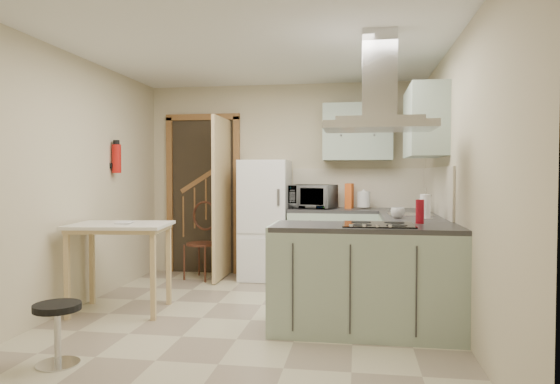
% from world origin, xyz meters
% --- Properties ---
extents(floor, '(4.20, 4.20, 0.00)m').
position_xyz_m(floor, '(0.00, 0.00, 0.00)').
color(floor, '#BFB694').
rests_on(floor, ground).
extents(ceiling, '(4.20, 4.20, 0.00)m').
position_xyz_m(ceiling, '(0.00, 0.00, 2.50)').
color(ceiling, silver).
rests_on(ceiling, back_wall).
extents(back_wall, '(3.60, 0.00, 3.60)m').
position_xyz_m(back_wall, '(0.00, 2.10, 1.25)').
color(back_wall, beige).
rests_on(back_wall, floor).
extents(left_wall, '(0.00, 4.20, 4.20)m').
position_xyz_m(left_wall, '(-1.80, 0.00, 1.25)').
color(left_wall, beige).
rests_on(left_wall, floor).
extents(right_wall, '(0.00, 4.20, 4.20)m').
position_xyz_m(right_wall, '(1.80, 0.00, 1.25)').
color(right_wall, beige).
rests_on(right_wall, floor).
extents(doorway, '(1.10, 0.12, 2.10)m').
position_xyz_m(doorway, '(-1.10, 2.07, 1.05)').
color(doorway, brown).
rests_on(doorway, floor).
extents(fridge, '(0.60, 0.60, 1.50)m').
position_xyz_m(fridge, '(-0.20, 1.80, 0.75)').
color(fridge, white).
rests_on(fridge, floor).
extents(counter_back, '(1.08, 0.60, 0.90)m').
position_xyz_m(counter_back, '(0.66, 1.80, 0.45)').
color(counter_back, '#9EB2A0').
rests_on(counter_back, floor).
extents(counter_right, '(0.60, 1.95, 0.90)m').
position_xyz_m(counter_right, '(1.50, 1.12, 0.45)').
color(counter_right, '#9EB2A0').
rests_on(counter_right, floor).
extents(splashback, '(1.68, 0.02, 0.50)m').
position_xyz_m(splashback, '(0.96, 2.09, 1.15)').
color(splashback, beige).
rests_on(splashback, counter_back).
extents(wall_cabinet_back, '(0.85, 0.35, 0.70)m').
position_xyz_m(wall_cabinet_back, '(0.95, 1.93, 1.85)').
color(wall_cabinet_back, '#9EB2A0').
rests_on(wall_cabinet_back, back_wall).
extents(wall_cabinet_right, '(0.35, 0.90, 0.70)m').
position_xyz_m(wall_cabinet_right, '(1.62, 0.85, 1.85)').
color(wall_cabinet_right, '#9EB2A0').
rests_on(wall_cabinet_right, right_wall).
extents(peninsula, '(1.55, 0.65, 0.90)m').
position_xyz_m(peninsula, '(1.02, -0.18, 0.45)').
color(peninsula, '#9EB2A0').
rests_on(peninsula, floor).
extents(hob, '(0.58, 0.50, 0.01)m').
position_xyz_m(hob, '(1.12, -0.18, 0.91)').
color(hob, black).
rests_on(hob, peninsula).
extents(extractor_hood, '(0.90, 0.55, 0.10)m').
position_xyz_m(extractor_hood, '(1.12, -0.18, 1.72)').
color(extractor_hood, silver).
rests_on(extractor_hood, ceiling).
extents(sink, '(0.45, 0.40, 0.01)m').
position_xyz_m(sink, '(1.50, 0.95, 0.91)').
color(sink, silver).
rests_on(sink, counter_right).
extents(fire_extinguisher, '(0.10, 0.10, 0.32)m').
position_xyz_m(fire_extinguisher, '(-1.74, 0.90, 1.50)').
color(fire_extinguisher, '#B2140F').
rests_on(fire_extinguisher, left_wall).
extents(drop_leaf_table, '(0.99, 0.79, 0.85)m').
position_xyz_m(drop_leaf_table, '(-1.30, 0.09, 0.43)').
color(drop_leaf_table, '#DCBD87').
rests_on(drop_leaf_table, floor).
extents(bentwood_chair, '(0.49, 0.49, 0.89)m').
position_xyz_m(bentwood_chair, '(-0.99, 1.66, 0.44)').
color(bentwood_chair, '#492018').
rests_on(bentwood_chair, floor).
extents(stool, '(0.40, 0.40, 0.43)m').
position_xyz_m(stool, '(-1.10, -1.24, 0.22)').
color(stool, black).
rests_on(stool, floor).
extents(microwave, '(0.62, 0.50, 0.29)m').
position_xyz_m(microwave, '(0.40, 1.83, 1.05)').
color(microwave, black).
rests_on(microwave, counter_back).
extents(kettle, '(0.17, 0.17, 0.23)m').
position_xyz_m(kettle, '(1.03, 1.84, 1.02)').
color(kettle, silver).
rests_on(kettle, counter_back).
extents(cereal_box, '(0.11, 0.22, 0.31)m').
position_xyz_m(cereal_box, '(0.85, 1.92, 1.05)').
color(cereal_box, '#E4591A').
rests_on(cereal_box, counter_back).
extents(soap_bottle, '(0.11, 0.11, 0.20)m').
position_xyz_m(soap_bottle, '(1.64, 1.23, 1.00)').
color(soap_bottle, silver).
rests_on(soap_bottle, counter_right).
extents(paper_towel, '(0.11, 0.11, 0.24)m').
position_xyz_m(paper_towel, '(1.59, 0.45, 1.02)').
color(paper_towel, white).
rests_on(paper_towel, counter_right).
extents(cup, '(0.16, 0.16, 0.10)m').
position_xyz_m(cup, '(1.34, 0.52, 0.95)').
color(cup, beige).
rests_on(cup, counter_right).
extents(red_bottle, '(0.09, 0.09, 0.21)m').
position_xyz_m(red_bottle, '(1.48, 0.03, 1.00)').
color(red_bottle, '#A90E1E').
rests_on(red_bottle, peninsula).
extents(book, '(0.18, 0.22, 0.09)m').
position_xyz_m(book, '(-1.33, 0.08, 0.90)').
color(book, '#A83851').
rests_on(book, drop_leaf_table).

